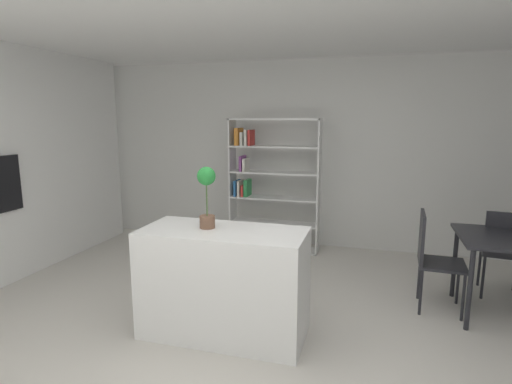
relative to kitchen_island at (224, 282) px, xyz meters
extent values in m
plane|color=beige|center=(0.27, -0.27, -0.46)|extent=(10.03, 10.03, 0.00)
cube|color=silver|center=(0.27, 2.78, 0.87)|extent=(7.28, 0.06, 2.67)
cube|color=white|center=(0.00, 0.00, 0.00)|extent=(1.39, 0.64, 0.93)
cylinder|color=brown|center=(-0.15, 0.02, 0.52)|extent=(0.13, 0.13, 0.11)
cylinder|color=#476633|center=(-0.15, 0.02, 0.71)|extent=(0.01, 0.01, 0.28)
sphere|color=#288E3A|center=(-0.15, 0.02, 0.91)|extent=(0.16, 0.16, 0.16)
cube|color=white|center=(-0.76, 2.39, 0.46)|extent=(0.02, 0.30, 1.85)
cube|color=white|center=(0.48, 2.39, 0.46)|extent=(0.02, 0.30, 1.85)
cube|color=white|center=(-0.14, 2.39, 1.37)|extent=(1.26, 0.30, 0.02)
cube|color=white|center=(-0.14, 2.39, -0.45)|extent=(1.26, 0.30, 0.02)
cube|color=white|center=(-0.14, 2.39, -0.08)|extent=(1.22, 0.30, 0.02)
cube|color=white|center=(-0.14, 2.39, 0.28)|extent=(1.22, 0.30, 0.02)
cube|color=white|center=(-0.14, 2.39, 0.64)|extent=(1.22, 0.30, 0.02)
cube|color=white|center=(-0.14, 2.39, 1.00)|extent=(1.22, 0.30, 0.02)
cube|color=silver|center=(-0.62, 2.39, -0.37)|extent=(0.05, 0.24, 0.15)
cube|color=gold|center=(-0.55, 2.39, -0.31)|extent=(0.04, 0.24, 0.26)
cube|color=#2D6BAD|center=(-0.69, 2.39, 0.40)|extent=(0.03, 0.24, 0.22)
cube|color=silver|center=(-0.63, 2.39, 0.40)|extent=(0.03, 0.24, 0.22)
cube|color=red|center=(-0.58, 2.39, 0.37)|extent=(0.03, 0.24, 0.16)
cube|color=#338E4C|center=(-0.53, 2.39, 0.41)|extent=(0.05, 0.24, 0.23)
cube|color=#8E4793|center=(-0.60, 2.39, 0.75)|extent=(0.03, 0.24, 0.21)
cube|color=silver|center=(-0.55, 2.39, 0.74)|extent=(0.04, 0.24, 0.18)
cube|color=orange|center=(-0.66, 2.39, 1.13)|extent=(0.06, 0.24, 0.24)
cube|color=silver|center=(-0.59, 2.39, 1.10)|extent=(0.04, 0.24, 0.18)
cube|color=silver|center=(-0.53, 2.39, 1.12)|extent=(0.04, 0.24, 0.22)
cube|color=red|center=(-0.47, 2.39, 1.12)|extent=(0.03, 0.24, 0.21)
cylinder|color=#232328|center=(2.04, 0.65, -0.09)|extent=(0.04, 0.04, 0.75)
cylinder|color=#232328|center=(2.04, 1.37, -0.09)|extent=(0.04, 0.04, 0.75)
cube|color=#232328|center=(1.86, 1.01, 0.00)|extent=(0.45, 0.46, 0.03)
cube|color=#232328|center=(1.67, 1.02, 0.25)|extent=(0.05, 0.44, 0.48)
cylinder|color=#232328|center=(2.03, 0.81, -0.24)|extent=(0.03, 0.03, 0.45)
cylinder|color=#232328|center=(2.05, 1.19, -0.24)|extent=(0.03, 0.03, 0.45)
cylinder|color=#232328|center=(1.67, 0.83, -0.24)|extent=(0.03, 0.03, 0.45)
cylinder|color=#232328|center=(1.69, 1.21, -0.24)|extent=(0.03, 0.03, 0.45)
cube|color=#232328|center=(2.52, 1.55, 0.01)|extent=(0.45, 0.48, 0.03)
cube|color=#232328|center=(2.49, 1.35, 0.25)|extent=(0.40, 0.08, 0.45)
cylinder|color=#232328|center=(2.37, 1.75, -0.23)|extent=(0.03, 0.03, 0.46)
cylinder|color=#232328|center=(2.32, 1.39, -0.23)|extent=(0.03, 0.03, 0.46)
camera|label=1|loc=(1.18, -3.09, 1.38)|focal=28.66mm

